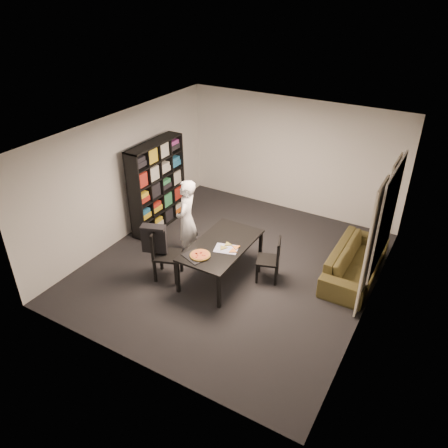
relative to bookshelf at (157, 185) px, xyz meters
The scene contains 16 objects.
room 2.26m from the bookshelf, 15.56° to the right, with size 5.01×5.51×2.61m.
window_pane 4.67m from the bookshelf, ahead, with size 0.02×1.40×1.60m, color black.
window_frame 4.67m from the bookshelf, ahead, with size 0.03×1.52×1.72m, color white.
curtain_left 4.59m from the bookshelf, ahead, with size 0.03×0.70×2.25m, color beige.
curtain_right 4.59m from the bookshelf, ahead, with size 0.03×0.70×2.25m, color beige.
bookshelf is the anchor object (origin of this frame).
dining_table 2.34m from the bookshelf, 24.12° to the right, with size 0.92×1.65×0.69m.
chair_left 1.95m from the bookshelf, 50.82° to the right, with size 0.58×0.58×0.97m.
chair_right 3.06m from the bookshelf, 11.08° to the right, with size 0.50×0.50×0.84m.
draped_jacket 1.88m from the bookshelf, 54.66° to the right, with size 0.47×0.33×0.54m.
person 1.43m from the bookshelf, 30.28° to the right, with size 0.59×0.39×1.62m, color white.
baking_tray 2.47m from the bookshelf, 37.81° to the right, with size 0.40×0.32×0.01m, color black.
pepperoni_pizza 2.49m from the bookshelf, 36.02° to the right, with size 0.35×0.35×0.03m.
kitchen_towel 2.51m from the bookshelf, 24.59° to the right, with size 0.40×0.30×0.01m, color silver.
pizza_slices 2.53m from the bookshelf, 23.03° to the right, with size 0.37×0.31×0.01m, color #C6863D, non-canonical shape.
sofa 4.29m from the bookshelf, ahead, with size 1.97×0.77×0.58m, color #3A3517.
Camera 1 is at (3.26, -5.95, 4.88)m, focal length 35.00 mm.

